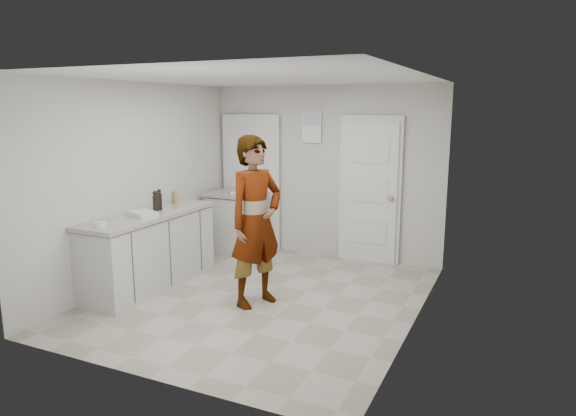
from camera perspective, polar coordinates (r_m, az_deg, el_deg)
The scene contains 12 objects.
ground at distance 6.09m, azimuth -2.89°, elevation -9.94°, with size 4.00×4.00×0.00m, color gray.
room_shell at distance 7.62m, azimuth 2.70°, elevation 2.34°, with size 4.00×4.00×4.00m.
main_counter at distance 6.58m, azimuth -15.05°, elevation -4.80°, with size 0.64×1.96×0.93m.
side_counter at distance 7.85m, azimuth -5.75°, elevation -1.87°, with size 0.84×0.61×0.93m.
person at distance 5.67m, azimuth -3.60°, elevation -1.52°, with size 0.69×0.46×1.90m, color silver.
cake_mix_box at distance 7.00m, azimuth -12.49°, elevation 1.15°, with size 0.10×0.04×0.16m, color #8F6B47.
spice_jar at distance 6.68m, azimuth -12.23°, elevation 0.32°, with size 0.05×0.05×0.08m, color tan.
oil_cruet_a at distance 6.43m, azimuth -14.50°, elevation 0.62°, with size 0.07×0.07×0.28m.
oil_cruet_b at distance 6.58m, azimuth -14.08°, elevation 0.85°, with size 0.06×0.06×0.27m.
baking_dish at distance 6.29m, azimuth -15.87°, elevation -0.64°, with size 0.39×0.32×0.06m.
egg_bowl at distance 5.88m, azimuth -20.19°, elevation -1.72°, with size 0.13×0.13×0.05m.
papers at distance 7.80m, azimuth -5.44°, elevation 1.81°, with size 0.26×0.33×0.01m, color white.
Camera 1 is at (2.66, -5.02, 2.20)m, focal length 32.00 mm.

